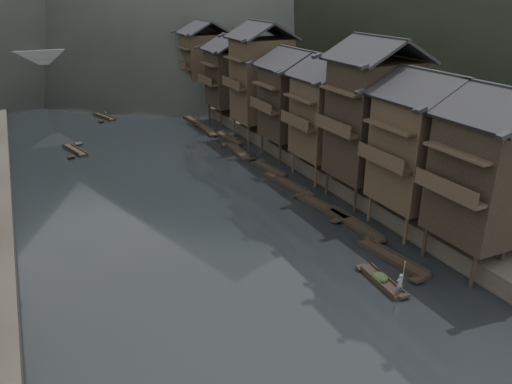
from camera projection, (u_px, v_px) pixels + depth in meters
water at (231, 263)px, 38.62m from camera, size 300.00×300.00×0.00m
right_bank at (328, 105)px, 85.50m from camera, size 40.00×200.00×1.80m
stilt_houses at (302, 87)px, 58.06m from camera, size 9.00×67.60×15.95m
moored_sampans at (263, 167)px, 58.40m from camera, size 2.82×55.31×0.47m
midriver_boats at (94, 120)px, 78.33m from camera, size 9.41×33.71×0.45m
stone_bridge at (86, 67)px, 96.65m from camera, size 40.00×6.00×9.00m
hero_sampan at (382, 281)px, 35.90m from camera, size 1.32×4.89×0.43m
cargo_heap at (380, 273)px, 35.87m from camera, size 1.07×1.40×0.64m
boatman at (400, 281)px, 34.15m from camera, size 0.60×0.44×1.53m
bamboo_pole at (407, 244)px, 33.17m from camera, size 1.55×1.62×3.99m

